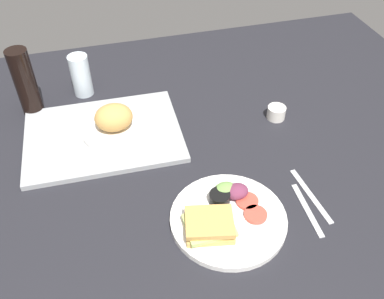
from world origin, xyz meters
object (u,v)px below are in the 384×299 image
object	(u,v)px
plate_with_salad	(225,216)
soda_bottle	(25,83)
fork	(307,209)
espresso_cup	(276,113)
serving_tray	(103,135)
drinking_glass	(81,75)
bread_plate_near	(114,122)
knife	(311,195)

from	to	relation	value
plate_with_salad	soda_bottle	xyz separation A→B (cm)	(-44.63, 56.83, 9.11)
fork	soda_bottle	bearing A→B (deg)	50.61
espresso_cup	serving_tray	bearing A→B (deg)	174.75
plate_with_salad	espresso_cup	size ratio (longest dim) A/B	5.02
soda_bottle	fork	size ratio (longest dim) A/B	1.28
drinking_glass	soda_bottle	xyz separation A→B (cm)	(-16.19, -5.99, 3.89)
bread_plate_near	espresso_cup	xyz separation A→B (cm)	(49.02, -4.77, -2.93)
plate_with_salad	espresso_cup	world-z (taller)	plate_with_salad
serving_tray	drinking_glass	size ratio (longest dim) A/B	3.24
serving_tray	plate_with_salad	xyz separation A→B (cm)	(24.83, -38.53, 0.92)
drinking_glass	fork	distance (cm)	81.93
fork	serving_tray	bearing A→B (deg)	50.85
serving_tray	fork	size ratio (longest dim) A/B	2.65
drinking_glass	fork	xyz separation A→B (cm)	(49.10, -65.24, -6.70)
bread_plate_near	soda_bottle	world-z (taller)	soda_bottle
bread_plate_near	fork	distance (cm)	58.60
plate_with_salad	knife	world-z (taller)	plate_with_salad
serving_tray	fork	xyz separation A→B (cm)	(45.49, -40.95, -0.55)
soda_bottle	knife	xyz separation A→B (cm)	(68.29, -55.25, -10.59)
serving_tray	drinking_glass	xyz separation A→B (cm)	(-3.61, 24.30, 6.15)
bread_plate_near	soda_bottle	bearing A→B (deg)	142.04
drinking_glass	fork	world-z (taller)	drinking_glass
espresso_cup	soda_bottle	bearing A→B (deg)	162.31
serving_tray	fork	bearing A→B (deg)	-41.99
soda_bottle	knife	distance (cm)	88.48
soda_bottle	drinking_glass	bearing A→B (deg)	20.32
bread_plate_near	fork	xyz separation A→B (cm)	(41.73, -40.87, -4.68)
drinking_glass	plate_with_salad	bearing A→B (deg)	-65.64
bread_plate_near	soda_bottle	size ratio (longest dim) A/B	0.91
plate_with_salad	bread_plate_near	bearing A→B (deg)	118.71
espresso_cup	plate_with_salad	bearing A→B (deg)	-129.69
plate_with_salad	drinking_glass	bearing A→B (deg)	114.36
serving_tray	espresso_cup	size ratio (longest dim) A/B	8.04
bread_plate_near	knife	xyz separation A→B (cm)	(44.73, -36.87, -4.68)
soda_bottle	espresso_cup	distance (cm)	76.69
serving_tray	fork	world-z (taller)	serving_tray
serving_tray	espresso_cup	distance (cm)	53.02
drinking_glass	knife	bearing A→B (deg)	-49.61
drinking_glass	bread_plate_near	bearing A→B (deg)	-73.16
bread_plate_near	drinking_glass	bearing A→B (deg)	106.84
espresso_cup	fork	size ratio (longest dim) A/B	0.33
bread_plate_near	espresso_cup	distance (cm)	49.34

